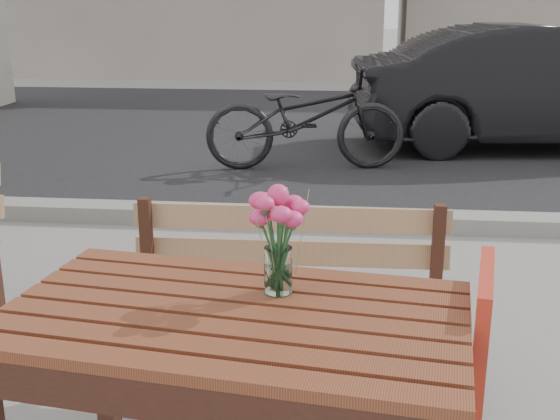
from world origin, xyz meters
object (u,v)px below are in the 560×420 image
(red_chair, at_px, (439,376))
(main_vase, at_px, (278,226))
(main_table, at_px, (235,352))
(parked_car, at_px, (540,88))
(bicycle, at_px, (305,118))

(red_chair, bearing_deg, main_vase, -71.55)
(main_table, relative_size, main_vase, 4.20)
(red_chair, bearing_deg, main_table, -60.56)
(parked_car, relative_size, bicycle, 2.12)
(main_vase, height_order, bicycle, main_vase)
(main_table, bearing_deg, red_chair, 26.19)
(red_chair, xyz_separation_m, parked_car, (1.75, 6.04, 0.18))
(parked_car, bearing_deg, main_vase, 153.60)
(main_table, xyz_separation_m, red_chair, (0.59, 0.20, -0.15))
(red_chair, bearing_deg, parked_car, 174.86)
(main_table, xyz_separation_m, parked_car, (2.34, 6.24, 0.02))
(main_table, relative_size, red_chair, 1.58)
(red_chair, height_order, main_vase, main_vase)
(parked_car, bearing_deg, main_table, 153.13)
(main_vase, bearing_deg, red_chair, 7.43)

